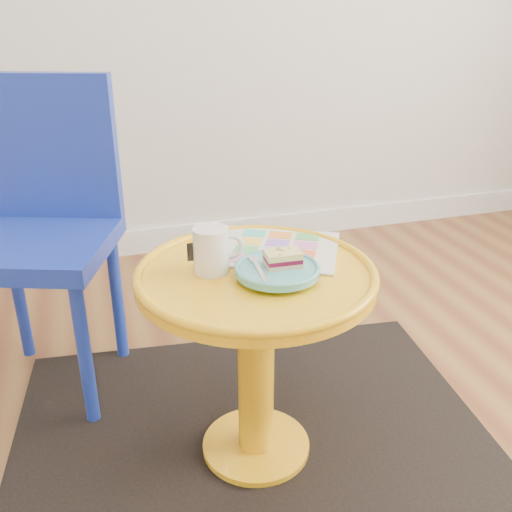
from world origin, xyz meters
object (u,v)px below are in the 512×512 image
object	(u,v)px
newspaper	(276,248)
plate	(277,271)
chair	(43,218)
side_table	(256,327)
mug	(212,249)

from	to	relation	value
newspaper	plate	size ratio (longest dim) A/B	1.60
chair	plate	size ratio (longest dim) A/B	4.83
side_table	chair	distance (m)	0.73
mug	plate	xyz separation A→B (m)	(0.13, -0.08, -0.04)
newspaper	mug	bearing A→B (deg)	-129.15
chair	mug	distance (m)	0.64
chair	newspaper	world-z (taller)	chair
plate	newspaper	bearing A→B (deg)	71.93
chair	side_table	bearing A→B (deg)	-27.52
mug	side_table	bearing A→B (deg)	-13.30
side_table	plate	bearing A→B (deg)	-52.06
newspaper	chair	bearing A→B (deg)	171.34
side_table	chair	size ratio (longest dim) A/B	0.61
newspaper	plate	xyz separation A→B (m)	(-0.05, -0.16, 0.02)
side_table	mug	size ratio (longest dim) A/B	4.76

